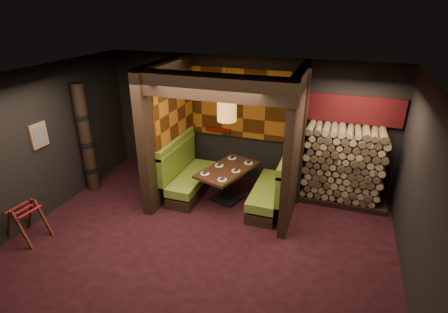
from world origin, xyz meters
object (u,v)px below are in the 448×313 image
luggage_rack (26,220)px  booth_bench_right (273,190)px  dining_table (227,178)px  firewood_stack (347,166)px  booth_bench_left (188,176)px  totem_column (86,140)px  pendant_lamp (227,109)px

luggage_rack → booth_bench_right: bearing=31.9°
booth_bench_right → dining_table: (-0.98, -0.00, 0.09)m
booth_bench_right → firewood_stack: bearing=27.3°
booth_bench_left → firewood_stack: firewood_stack is taller
totem_column → firewood_stack: (5.33, 1.25, -0.37)m
booth_bench_right → totem_column: 4.10m
pendant_lamp → totem_column: (-3.01, -0.50, -0.82)m
booth_bench_right → pendant_lamp: (-0.98, -0.05, 1.60)m
totem_column → pendant_lamp: bearing=9.4°
pendant_lamp → luggage_rack: size_ratio=1.48×
booth_bench_right → firewood_stack: 1.58m
firewood_stack → dining_table: bearing=-163.2°
luggage_rack → firewood_stack: bearing=30.8°
luggage_rack → booth_bench_left: bearing=50.4°
luggage_rack → firewood_stack: (5.25, 3.13, 0.46)m
booth_bench_left → firewood_stack: bearing=12.2°
booth_bench_left → firewood_stack: size_ratio=0.92×
totem_column → firewood_stack: size_ratio=1.39×
totem_column → booth_bench_right: bearing=7.9°
booth_bench_left → booth_bench_right: same height
luggage_rack → firewood_stack: size_ratio=0.42×
pendant_lamp → totem_column: bearing=-170.6°
luggage_rack → pendant_lamp: bearing=39.1°
luggage_rack → totem_column: 2.05m
booth_bench_left → pendant_lamp: bearing=-3.2°
pendant_lamp → luggage_rack: 4.11m
booth_bench_right → firewood_stack: (1.35, 0.70, 0.42)m
booth_bench_right → pendant_lamp: bearing=-177.0°
booth_bench_left → totem_column: 2.30m
booth_bench_right → firewood_stack: firewood_stack is taller
totem_column → booth_bench_left: bearing=14.8°
dining_table → pendant_lamp: pendant_lamp is taller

